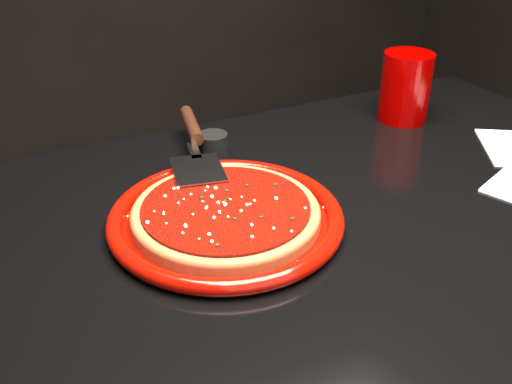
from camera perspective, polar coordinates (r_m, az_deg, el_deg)
plate at (r=0.76m, az=-3.01°, el=-2.57°), size 0.38×0.38×0.02m
pizza_crust at (r=0.76m, az=-3.02°, el=-2.34°), size 0.30×0.30×0.01m
pizza_crust_rim at (r=0.75m, az=-3.03°, el=-1.94°), size 0.30×0.30×0.02m
pizza_sauce at (r=0.75m, az=-3.04°, el=-1.65°), size 0.27×0.27×0.01m
parmesan_dusting at (r=0.75m, az=-3.05°, el=-1.24°), size 0.22×0.22×0.01m
basil_flecks at (r=0.75m, az=-3.05°, el=-1.30°), size 0.20×0.20×0.00m
pizza_server at (r=0.90m, az=-6.06°, el=4.91°), size 0.15×0.32×0.02m
cup at (r=1.10m, az=14.71°, el=10.10°), size 0.11×0.11×0.13m
ramekin at (r=0.94m, az=-4.33°, el=4.73°), size 0.06×0.06×0.04m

